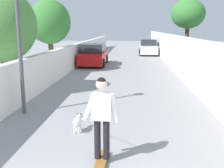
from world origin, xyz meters
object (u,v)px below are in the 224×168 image
Objects in this scene: tree_left_near at (50,22)px; car_far at (148,48)px; person_skateboarder at (102,112)px; tree_right_far at (188,14)px; dog at (78,122)px; lamp_post at (17,11)px; skateboard at (102,159)px; tree_left_mid at (1,26)px; car_near at (94,55)px.

tree_left_near is 1.07× the size of car_far.
person_skateboarder reaches higher than car_far.
dog is at bearing 159.78° from tree_right_far.
lamp_post reaches higher than tree_left_near.
tree_left_near reaches higher than skateboard.
dog is at bearing -135.57° from tree_left_mid.
car_far is (8.14, -4.37, -0.00)m from car_near.
tree_left_mid is at bearing 35.48° from lamp_post.
tree_left_mid reaches higher than dog.
car_far is at bearing -5.44° from skateboard.
tree_left_mid reaches higher than car_near.
tree_left_mid is 5.19× the size of skateboard.
tree_right_far is 6.04× the size of skateboard.
person_skateboarder reaches higher than car_near.
car_near is at bearing -29.63° from tree_left_near.
person_skateboarder reaches higher than dog.
dog is (1.60, 0.81, -0.79)m from person_skateboarder.
person_skateboarder is (-5.39, -4.53, -1.69)m from tree_left_mid.
tree_right_far reaches higher than tree_left_mid.
car_far is at bearing -5.44° from person_skateboarder.
tree_left_near is 5.51m from tree_left_mid.
tree_right_far is 6.99m from car_far.
lamp_post is at bearing 151.22° from tree_right_far.
lamp_post is at bearing 165.79° from car_far.
tree_left_near is at bearing 21.38° from person_skateboarder.
tree_right_far is at bearing -56.55° from tree_left_near.
tree_left_mid is at bearing 165.73° from car_near.
car_far is (22.63, -2.15, -0.35)m from person_skateboarder.
car_far is (11.74, -6.42, -2.27)m from tree_left_near.
car_near is (-2.40, 7.04, -2.98)m from tree_right_far.
dog is (1.60, 0.81, 0.21)m from skateboard.
tree_right_far is 1.17× the size of car_near.
tree_left_near is at bearing 150.37° from car_near.
lamp_post is 1.12× the size of car_near.
tree_right_far is at bearing -15.92° from skateboard.
dog is (-15.29, 5.63, -3.42)m from tree_right_far.
person_skateboarder is 0.40× the size of car_near.
car_far reaches higher than skateboard.
car_near is (3.60, -2.05, -2.27)m from tree_left_near.
person_skateboarder is at bearing -136.67° from lamp_post.
dog is (-9.29, -3.45, -2.71)m from tree_left_near.
person_skateboarder is 22.73m from car_far.
tree_right_far is at bearing -71.14° from car_near.
tree_right_far reaches higher than car_near.
car_near is at bearing -14.27° from tree_left_mid.
skateboard is at bearing 164.08° from tree_right_far.
tree_right_far is at bearing -39.12° from tree_left_mid.
car_near is at bearing 108.86° from tree_right_far.
lamp_post is (-7.90, -1.45, 0.17)m from tree_left_near.
car_far is at bearing 24.92° from tree_right_far.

